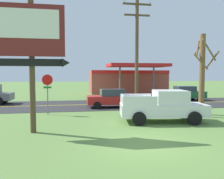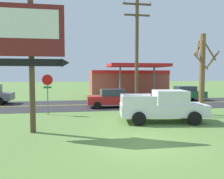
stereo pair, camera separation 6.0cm
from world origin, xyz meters
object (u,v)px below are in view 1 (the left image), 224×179
(car_red_near_lane, at_px, (111,98))
(car_green_far_lane, at_px, (186,93))
(motel_sign, at_px, (32,42))
(stop_sign, at_px, (47,87))
(utility_pole, at_px, (137,52))
(pickup_white_parked_on_lawn, at_px, (164,106))
(bare_tree, at_px, (202,72))
(gas_station, at_px, (127,81))

(car_red_near_lane, distance_m, car_green_far_lane, 10.07)
(motel_sign, height_order, stop_sign, motel_sign)
(motel_sign, height_order, car_green_far_lane, motel_sign)
(utility_pole, height_order, pickup_white_parked_on_lawn, utility_pole)
(utility_pole, xyz_separation_m, car_green_far_lane, (7.85, 7.35, -3.82))
(car_red_near_lane, relative_size, car_green_far_lane, 1.00)
(motel_sign, distance_m, bare_tree, 11.88)
(stop_sign, relative_size, car_green_far_lane, 0.70)
(pickup_white_parked_on_lawn, bearing_deg, stop_sign, 152.33)
(car_red_near_lane, bearing_deg, utility_pole, -67.41)
(motel_sign, relative_size, car_green_far_lane, 1.58)
(utility_pole, height_order, gas_station, utility_pole)
(bare_tree, distance_m, car_green_far_lane, 9.57)
(utility_pole, relative_size, bare_tree, 1.48)
(stop_sign, xyz_separation_m, car_red_near_lane, (5.19, 2.87, -1.20))
(motel_sign, xyz_separation_m, utility_pole, (6.68, 4.92, 0.13))
(utility_pole, bearing_deg, motel_sign, -143.63)
(bare_tree, xyz_separation_m, gas_station, (-0.66, 20.63, -1.15))
(gas_station, bearing_deg, motel_sign, -113.63)
(bare_tree, relative_size, pickup_white_parked_on_lawn, 1.08)
(motel_sign, bearing_deg, gas_station, 66.37)
(motel_sign, bearing_deg, stop_sign, 89.04)
(stop_sign, bearing_deg, motel_sign, -90.96)
(stop_sign, xyz_separation_m, gas_station, (10.50, 18.81, -0.08))
(bare_tree, height_order, gas_station, bare_tree)
(gas_station, height_order, pickup_white_parked_on_lawn, gas_station)
(stop_sign, relative_size, gas_station, 0.25)
(gas_station, xyz_separation_m, pickup_white_parked_on_lawn, (-3.12, -22.67, -0.98))
(pickup_white_parked_on_lawn, bearing_deg, motel_sign, -168.49)
(car_green_far_lane, bearing_deg, bare_tree, -110.68)
(motel_sign, bearing_deg, utility_pole, 36.37)
(stop_sign, height_order, bare_tree, bare_tree)
(bare_tree, distance_m, pickup_white_parked_on_lawn, 4.79)
(motel_sign, distance_m, stop_sign, 5.94)
(stop_sign, bearing_deg, gas_station, 60.83)
(gas_station, relative_size, car_red_near_lane, 2.86)
(utility_pole, xyz_separation_m, bare_tree, (4.57, -1.35, -1.56))
(gas_station, relative_size, pickup_white_parked_on_lawn, 2.22)
(bare_tree, xyz_separation_m, car_green_far_lane, (3.28, 8.70, -2.26))
(utility_pole, bearing_deg, car_red_near_lane, 112.59)
(motel_sign, relative_size, car_red_near_lane, 1.58)
(gas_station, distance_m, car_green_far_lane, 12.61)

